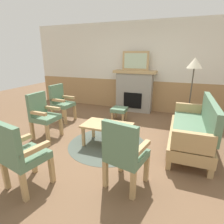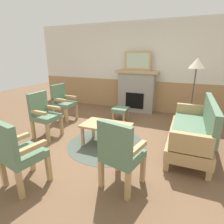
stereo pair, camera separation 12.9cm
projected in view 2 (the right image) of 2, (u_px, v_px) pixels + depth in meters
name	position (u px, v px, depth m)	size (l,w,h in m)	color
ground_plane	(106.00, 142.00, 3.79)	(14.00, 14.00, 0.00)	brown
wall_back	(139.00, 69.00, 5.67)	(7.20, 0.14, 2.70)	silver
fireplace	(136.00, 91.00, 5.65)	(1.30, 0.44, 1.28)	gray
framed_picture	(138.00, 61.00, 5.37)	(0.80, 0.04, 0.56)	tan
couch	(192.00, 131.00, 3.35)	(0.70, 1.80, 0.98)	tan
coffee_table	(106.00, 127.00, 3.55)	(0.96, 0.56, 0.44)	tan
round_rug	(107.00, 144.00, 3.67)	(1.58, 1.58, 0.01)	#4C564C
book_on_table	(113.00, 125.00, 3.47)	(0.21, 0.14, 0.03)	navy
footstool	(120.00, 111.00, 4.91)	(0.40, 0.40, 0.36)	tan
armchair_near_fireplace	(63.00, 101.00, 4.91)	(0.52, 0.52, 0.98)	tan
armchair_by_window_left	(43.00, 113.00, 3.91)	(0.50, 0.50, 0.98)	tan
armchair_front_left	(18.00, 151.00, 2.36)	(0.57, 0.57, 0.98)	tan
armchair_front_center	(120.00, 152.00, 2.34)	(0.57, 0.57, 0.98)	tan
floor_lamp_by_couch	(196.00, 68.00, 4.24)	(0.36, 0.36, 1.68)	#332D28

